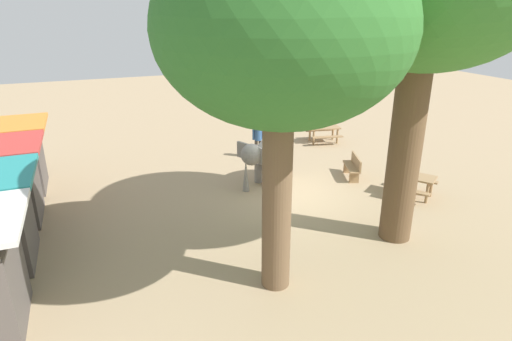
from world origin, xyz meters
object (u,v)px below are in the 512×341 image
Objects in this scene: picnic_table_near at (324,131)px; wooden_bench at (353,166)px; elephant at (268,155)px; market_stall_red at (4,188)px; person_handler at (258,137)px; shade_tree_secondary at (280,33)px; picnic_table_far at (412,180)px; market_stall_orange at (14,161)px.

wooden_bench is at bearing -94.51° from picnic_table_near.
picnic_table_near is at bearing 4.55° from wooden_bench.
elephant is 0.98× the size of market_stall_red.
person_handler is at bearing -128.16° from elephant.
elephant reaches higher than person_handler.
market_stall_red is at bearing -64.08° from person_handler.
elephant is at bearing -21.69° from shade_tree_secondary.
picnic_table_far is 14.11m from market_stall_orange.
market_stall_red is (0.04, 8.72, 0.03)m from elephant.
market_stall_orange is at bearing 31.03° from picnic_table_far.
wooden_bench is 12.48m from market_stall_orange.
shade_tree_secondary is 8.87m from picnic_table_far.
market_stall_orange reaches higher than wooden_bench.
wooden_bench is 0.82× the size of picnic_table_near.
picnic_table_far is 0.82× the size of market_stall_orange.
market_stall_orange reaches higher than picnic_table_near.
picnic_table_far is at bearing 41.03° from person_handler.
elephant is 7.95m from shade_tree_secondary.
picnic_table_far is at bearing -66.01° from shade_tree_secondary.
elephant is 5.20m from picnic_table_far.
person_handler is at bearing -153.84° from picnic_table_near.
shade_tree_secondary is at bearing -113.88° from picnic_table_near.
person_handler is (2.74, -0.70, -0.16)m from elephant.
market_stall_red is at bearing 180.00° from market_stall_orange.
wooden_bench is at bearing -47.50° from shade_tree_secondary.
wooden_bench is 0.58× the size of market_stall_orange.
wooden_bench is at bearing 142.14° from elephant.
market_stall_red is at bearing 41.36° from picnic_table_far.
elephant is 2.83m from person_handler.
picnic_table_far is at bearing 120.14° from elephant.
picnic_table_near is 6.79m from picnic_table_far.
market_stall_red is (0.85, 11.97, 0.67)m from wooden_bench.
wooden_bench reaches higher than picnic_table_far.
wooden_bench is (-3.55, -2.55, -0.48)m from person_handler.
picnic_table_near is at bearing -74.46° from market_stall_red.
market_stall_red reaches higher than picnic_table_far.
person_handler is at bearing -4.12° from picnic_table_far.
shade_tree_secondary reaches higher than wooden_bench.
shade_tree_secondary reaches higher than person_handler.
picnic_table_near is at bearing -164.59° from elephant.
picnic_table_far is (-3.04, -4.18, -0.52)m from elephant.
picnic_table_far is at bearing -113.75° from market_stall_orange.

